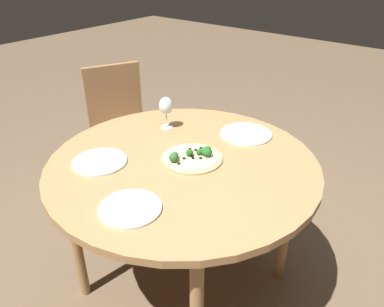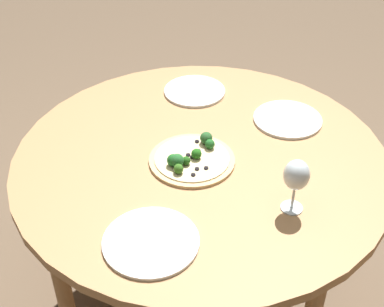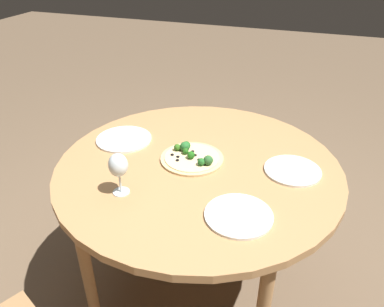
% 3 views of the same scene
% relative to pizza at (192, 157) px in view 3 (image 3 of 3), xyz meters
% --- Properties ---
extents(ground_plane, '(12.00, 12.00, 0.00)m').
position_rel_pizza_xyz_m(ground_plane, '(-0.04, 0.02, -0.78)').
color(ground_plane, brown).
extents(dining_table, '(1.18, 1.18, 0.76)m').
position_rel_pizza_xyz_m(dining_table, '(-0.04, 0.02, -0.08)').
color(dining_table, '#A87A4C').
rests_on(dining_table, ground_plane).
extents(pizza, '(0.27, 0.27, 0.06)m').
position_rel_pizza_xyz_m(pizza, '(0.00, 0.00, 0.00)').
color(pizza, tan).
rests_on(pizza, dining_table).
extents(wine_glass, '(0.07, 0.07, 0.17)m').
position_rel_pizza_xyz_m(wine_glass, '(0.17, 0.31, 0.10)').
color(wine_glass, silver).
rests_on(wine_glass, dining_table).
extents(plate_near, '(0.25, 0.25, 0.01)m').
position_rel_pizza_xyz_m(plate_near, '(0.35, -0.06, -0.01)').
color(plate_near, silver).
rests_on(plate_near, dining_table).
extents(plate_far, '(0.23, 0.23, 0.01)m').
position_rel_pizza_xyz_m(plate_far, '(-0.41, -0.05, -0.01)').
color(plate_far, silver).
rests_on(plate_far, dining_table).
extents(plate_side, '(0.24, 0.24, 0.01)m').
position_rel_pizza_xyz_m(plate_side, '(-0.27, 0.30, -0.01)').
color(plate_side, silver).
rests_on(plate_side, dining_table).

